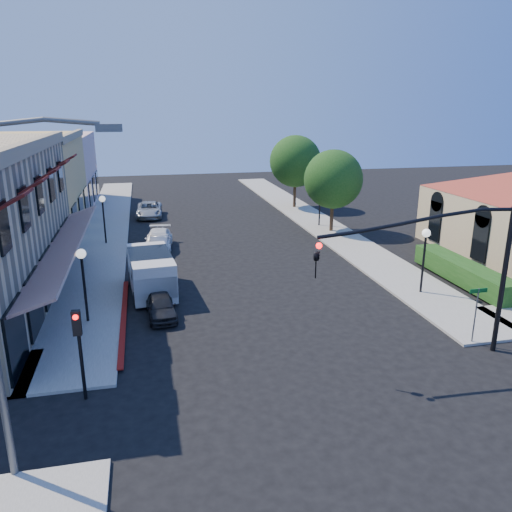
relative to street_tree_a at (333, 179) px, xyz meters
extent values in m
plane|color=black|center=(-8.80, -22.00, -4.19)|extent=(120.00, 120.00, 0.00)
cube|color=gray|center=(-17.55, 5.00, -4.13)|extent=(3.50, 50.00, 0.12)
cube|color=gray|center=(-0.05, 5.00, -4.13)|extent=(3.50, 50.00, 0.12)
cube|color=maroon|center=(-15.70, -14.00, -4.19)|extent=(0.25, 10.00, 0.06)
cube|color=tan|center=(-19.45, -11.00, 3.61)|extent=(0.50, 18.20, 0.60)
cube|color=#561416|center=(-18.40, -11.00, -1.14)|extent=(1.75, 17.00, 0.67)
cube|color=#501210|center=(-18.75, -18.00, 2.36)|extent=(1.02, 1.50, 0.60)
cube|color=#501210|center=(-18.75, -14.60, 2.36)|extent=(1.02, 1.50, 0.60)
cube|color=#501210|center=(-18.75, -11.20, 2.36)|extent=(1.02, 1.50, 0.60)
cube|color=#501210|center=(-18.75, -7.80, 2.36)|extent=(1.02, 1.50, 0.60)
cube|color=#501210|center=(-18.75, -4.40, 2.36)|extent=(1.02, 1.50, 0.60)
cube|color=black|center=(-19.25, -18.50, -2.59)|extent=(0.12, 2.60, 2.60)
cube|color=black|center=(-19.25, -15.10, -2.59)|extent=(0.12, 2.60, 2.60)
cube|color=black|center=(-19.25, -11.70, -2.59)|extent=(0.12, 2.60, 2.60)
cube|color=black|center=(-19.25, -8.30, -2.59)|extent=(0.12, 2.60, 2.60)
cube|color=black|center=(-19.25, -4.90, -2.59)|extent=(0.12, 2.60, 2.60)
cube|color=tan|center=(-24.30, 4.00, -0.39)|extent=(10.00, 12.00, 7.60)
cube|color=#D3A5A0|center=(-24.30, 16.00, -0.69)|extent=(10.00, 12.00, 7.00)
cube|color=black|center=(5.65, -10.50, -2.39)|extent=(0.12, 1.40, 2.80)
cube|color=black|center=(5.65, -5.50, -2.39)|extent=(0.12, 1.40, 2.80)
cube|color=#184313|center=(2.90, -13.00, -4.19)|extent=(1.40, 8.00, 1.10)
cylinder|color=#352515|center=(0.00, 0.00, -3.14)|extent=(0.28, 0.28, 2.10)
sphere|color=#184313|center=(0.00, 0.00, 0.01)|extent=(4.56, 4.56, 4.56)
cylinder|color=#352515|center=(0.00, 10.00, -3.06)|extent=(0.28, 0.28, 2.27)
sphere|color=#184313|center=(0.00, 10.00, 0.36)|extent=(4.94, 4.94, 4.94)
cylinder|color=black|center=(-0.80, -20.50, -1.19)|extent=(0.20, 0.20, 6.00)
cylinder|color=black|center=(-4.70, -20.50, 1.41)|extent=(7.80, 0.14, 0.14)
imported|color=black|center=(-8.60, -20.50, 0.51)|extent=(0.20, 0.16, 1.00)
sphere|color=#FF0C0C|center=(-8.60, -20.68, 0.81)|extent=(0.22, 0.22, 0.22)
cylinder|color=black|center=(-16.80, -20.50, -2.69)|extent=(0.12, 0.12, 3.00)
cube|color=black|center=(-16.80, -20.65, -1.29)|extent=(0.28, 0.22, 0.85)
sphere|color=#FF0C0C|center=(-16.80, -20.77, -1.04)|extent=(0.18, 0.18, 0.18)
cylinder|color=#595B5E|center=(-16.80, -24.00, 5.06)|extent=(3.00, 0.12, 0.12)
cube|color=#595B5E|center=(-15.10, -24.00, 4.96)|extent=(0.60, 0.25, 0.18)
cylinder|color=#595B5E|center=(-1.30, -19.80, -2.94)|extent=(0.06, 0.06, 2.50)
cube|color=#0C591E|center=(-1.30, -19.80, -1.79)|extent=(0.80, 0.04, 0.18)
cylinder|color=black|center=(-17.30, -14.00, -2.59)|extent=(0.12, 0.12, 3.20)
sphere|color=white|center=(-17.30, -14.00, -0.84)|extent=(0.44, 0.44, 0.44)
cylinder|color=black|center=(-17.30, 0.00, -2.59)|extent=(0.12, 0.12, 3.20)
sphere|color=white|center=(-17.30, 0.00, -0.84)|extent=(0.44, 0.44, 0.44)
cylinder|color=black|center=(-0.30, -14.00, -2.59)|extent=(0.12, 0.12, 3.20)
sphere|color=white|center=(-0.30, -14.00, -0.84)|extent=(0.44, 0.44, 0.44)
cylinder|color=black|center=(-0.30, 2.00, -2.59)|extent=(0.12, 0.12, 3.20)
sphere|color=white|center=(-0.30, 2.00, -0.84)|extent=(0.44, 0.44, 0.44)
cube|color=silver|center=(-14.30, -10.62, -3.03)|extent=(2.50, 5.05, 2.00)
cube|color=silver|center=(-14.13, -12.72, -3.14)|extent=(2.10, 0.83, 1.11)
cube|color=black|center=(-14.16, -12.33, -2.58)|extent=(1.89, 0.26, 1.00)
cube|color=black|center=(-14.33, -10.28, -2.53)|extent=(2.36, 3.06, 1.00)
cylinder|color=black|center=(-15.11, -12.36, -3.83)|extent=(0.34, 0.75, 0.73)
cylinder|color=black|center=(-15.38, -9.03, -3.83)|extent=(0.34, 0.75, 0.73)
cylinder|color=black|center=(-13.22, -12.20, -3.83)|extent=(0.34, 0.75, 0.73)
cylinder|color=black|center=(-13.49, -8.88, -3.83)|extent=(0.34, 0.75, 0.73)
imported|color=black|center=(-13.95, -14.01, -3.64)|extent=(1.50, 3.31, 1.10)
imported|color=#9EA1A3|center=(-13.60, -3.00, -3.63)|extent=(1.63, 3.54, 1.12)
imported|color=white|center=(-13.60, -2.00, -3.55)|extent=(2.25, 4.62, 1.30)
imported|color=#A6A9AB|center=(-14.01, 8.94, -3.53)|extent=(2.43, 4.87, 1.32)
camera|label=1|loc=(-14.41, -36.40, 5.44)|focal=35.00mm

